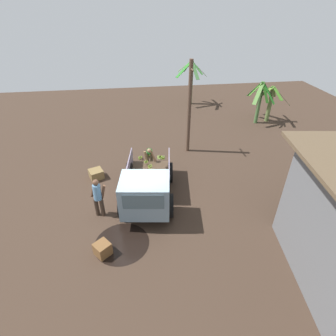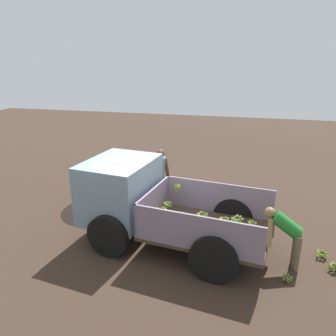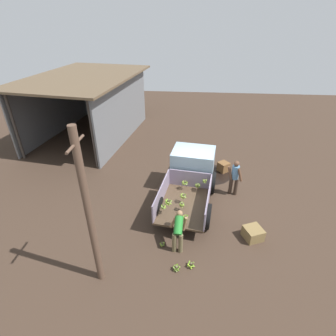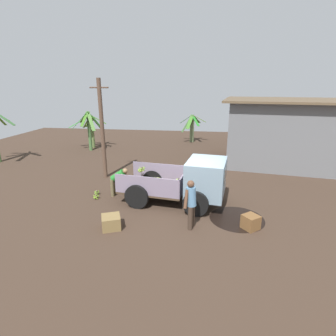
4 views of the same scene
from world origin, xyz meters
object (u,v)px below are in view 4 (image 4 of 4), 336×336
Objects in this scene: utility_pole at (102,129)px; banana_bunch_on_ground_1 at (97,192)px; person_foreground_visitor at (191,202)px; person_worker_loading at (118,179)px; banana_bunch_on_ground_2 at (122,189)px; banana_bunch_on_ground_0 at (96,197)px; wooden_crate_1 at (251,222)px; cargo_truck at (194,181)px; wooden_crate_0 at (111,222)px.

banana_bunch_on_ground_1 is (0.46, -2.32, -2.45)m from utility_pole.
person_foreground_visitor reaches higher than person_worker_loading.
person_worker_loading is (1.48, -2.31, -1.79)m from utility_pole.
banana_bunch_on_ground_2 is at bearing 96.76° from person_worker_loading.
banana_bunch_on_ground_0 is (-0.86, -0.47, -0.66)m from person_worker_loading.
person_foreground_visitor is 2.17m from wooden_crate_1.
person_worker_loading is 0.88m from banana_bunch_on_ground_2.
cargo_truck is 1.91m from person_foreground_visitor.
wooden_crate_0 is at bearing -67.14° from utility_pole.
wooden_crate_0 is at bearing -78.34° from banana_bunch_on_ground_2.
wooden_crate_1 is (6.37, -2.05, 0.13)m from banana_bunch_on_ground_1.
banana_bunch_on_ground_2 is (-3.37, 0.94, -0.93)m from cargo_truck.
wooden_crate_1 is at bearing -25.88° from banana_bunch_on_ground_2.
wooden_crate_0 is (2.11, -5.00, -2.34)m from utility_pole.
utility_pole is 3.76m from banana_bunch_on_ground_0.
person_foreground_visitor reaches higher than wooden_crate_1.
person_foreground_visitor is 6.64× the size of banana_bunch_on_ground_0.
wooden_crate_0 is (-2.69, -0.40, -0.73)m from person_foreground_visitor.
wooden_crate_0 reaches higher than banana_bunch_on_ground_0.
utility_pole is at bearing 101.29° from banana_bunch_on_ground_1.
banana_bunch_on_ground_0 is at bearing -128.49° from banana_bunch_on_ground_2.
banana_bunch_on_ground_1 is at bearing -177.13° from person_worker_loading.
utility_pole is at bearing 102.62° from banana_bunch_on_ground_0.
wooden_crate_0 is (0.63, -2.69, -0.55)m from person_worker_loading.
utility_pole is 3.40m from banana_bunch_on_ground_1.
person_worker_loading is at bearing -178.50° from cargo_truck.
person_worker_loading is at bearing 103.17° from wooden_crate_0.
person_foreground_visitor is 4.03m from person_worker_loading.
person_foreground_visitor reaches higher than banana_bunch_on_ground_1.
banana_bunch_on_ground_1 is (-1.02, -0.01, -0.66)m from person_worker_loading.
banana_bunch_on_ground_2 is (-0.04, 0.56, -0.68)m from person_worker_loading.
banana_bunch_on_ground_1 is 1.34× the size of banana_bunch_on_ground_2.
person_foreground_visitor is 3.51× the size of wooden_crate_1.
wooden_crate_0 is (-2.70, -2.31, -0.80)m from cargo_truck.
cargo_truck is 0.88× the size of utility_pole.
cargo_truck reaches higher than person_foreground_visitor.
banana_bunch_on_ground_2 is at bearing 172.46° from cargo_truck.
person_foreground_visitor is (-0.01, -1.91, -0.07)m from cargo_truck.
person_worker_loading is 1.21m from banana_bunch_on_ground_1.
person_worker_loading is 2.10× the size of wooden_crate_0.
cargo_truck is 3.44× the size of person_worker_loading.
utility_pole is 3.28m from person_worker_loading.
person_foreground_visitor is 4.97m from banana_bunch_on_ground_1.
wooden_crate_1 is (2.04, 0.23, -0.71)m from person_foreground_visitor.
cargo_truck is 3.36m from person_worker_loading.
utility_pole reaches higher than wooden_crate_0.
cargo_truck is at bearing 140.36° from wooden_crate_1.
banana_bunch_on_ground_0 is at bearing -148.74° from person_worker_loading.
banana_bunch_on_ground_0 is 0.42× the size of wooden_crate_0.
banana_bunch_on_ground_2 is at bearing 29.95° from banana_bunch_on_ground_1.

